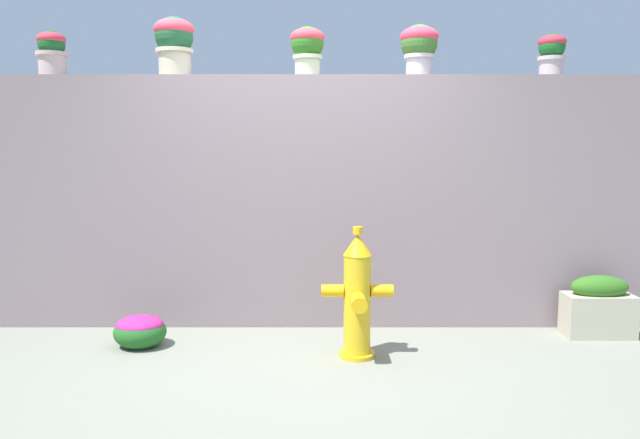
% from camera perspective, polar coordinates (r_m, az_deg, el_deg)
% --- Properties ---
extents(ground_plane, '(24.00, 24.00, 0.00)m').
position_cam_1_polar(ground_plane, '(4.17, -1.75, -13.68)').
color(ground_plane, gray).
extents(stone_wall, '(6.73, 0.36, 2.03)m').
position_cam_1_polar(stone_wall, '(4.95, -1.38, 1.68)').
color(stone_wall, gray).
rests_on(stone_wall, ground).
extents(potted_plant_1, '(0.25, 0.25, 0.36)m').
position_cam_1_polar(potted_plant_1, '(5.40, -23.91, 14.47)').
color(potted_plant_1, beige).
rests_on(potted_plant_1, stone_wall).
extents(potted_plant_2, '(0.32, 0.32, 0.47)m').
position_cam_1_polar(potted_plant_2, '(5.13, -13.45, 16.19)').
color(potted_plant_2, beige).
rests_on(potted_plant_2, stone_wall).
extents(potted_plant_3, '(0.28, 0.28, 0.40)m').
position_cam_1_polar(potted_plant_3, '(5.01, -0.94, 16.15)').
color(potted_plant_3, '#BBC59B').
rests_on(potted_plant_3, stone_wall).
extents(potted_plant_4, '(0.31, 0.31, 0.42)m').
position_cam_1_polar(potted_plant_4, '(5.09, 9.67, 16.06)').
color(potted_plant_4, '#BDB3B4').
rests_on(potted_plant_4, stone_wall).
extents(potted_plant_5, '(0.22, 0.22, 0.34)m').
position_cam_1_polar(potted_plant_5, '(5.35, 21.44, 14.67)').
color(potted_plant_5, beige).
rests_on(potted_plant_5, stone_wall).
extents(fire_hydrant, '(0.50, 0.39, 0.92)m').
position_cam_1_polar(fire_hydrant, '(4.20, 3.81, -7.45)').
color(fire_hydrant, gold).
rests_on(fire_hydrant, ground).
extents(flower_bush_left, '(0.39, 0.35, 0.24)m').
position_cam_1_polar(flower_bush_left, '(4.68, -16.52, -10.01)').
color(flower_bush_left, '#216022').
rests_on(flower_bush_left, ground).
extents(planter_box, '(0.52, 0.25, 0.48)m').
position_cam_1_polar(planter_box, '(5.17, 25.22, -7.59)').
color(planter_box, '#B4AD93').
rests_on(planter_box, ground).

